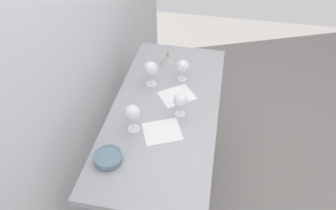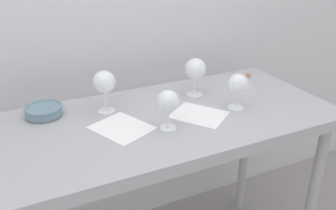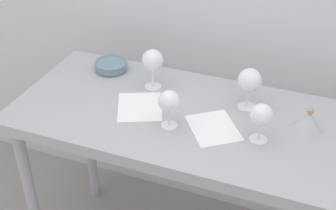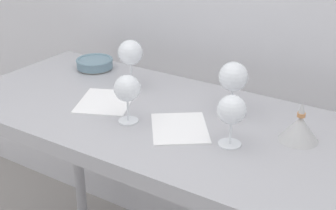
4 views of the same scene
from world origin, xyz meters
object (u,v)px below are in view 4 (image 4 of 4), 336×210
Objects in this scene: wine_glass_far_left at (130,54)px; tasting_sheet_lower at (105,102)px; tasting_sheet_upper at (180,128)px; decanter_funnel at (300,128)px; tasting_bowl at (95,63)px; wine_glass_near_center at (127,90)px; wine_glass_far_right at (233,78)px; wine_glass_near_right at (232,111)px.

tasting_sheet_lower is (0.01, -0.16, -0.12)m from wine_glass_far_left.
tasting_sheet_upper is 1.69× the size of decanter_funnel.
tasting_bowl is (-0.57, 0.27, 0.02)m from tasting_sheet_upper.
wine_glass_far_left is (-0.17, 0.24, 0.02)m from wine_glass_near_center.
tasting_sheet_upper is at bearing -114.23° from wine_glass_far_right.
tasting_bowl is at bearing 118.48° from tasting_sheet_upper.
decanter_funnel is at bearing 19.10° from wine_glass_near_center.
wine_glass_near_center is at bearing 159.49° from tasting_sheet_upper.
wine_glass_far_left reaches higher than tasting_bowl.
wine_glass_near_right is at bearing -139.84° from decanter_funnel.
wine_glass_near_center is 1.03× the size of tasting_bowl.
tasting_sheet_lower is (-0.40, -0.16, -0.12)m from wine_glass_far_right.
tasting_bowl is at bearing 173.15° from wine_glass_far_right.
wine_glass_far_left is 0.21m from tasting_sheet_lower.
wine_glass_far_right reaches higher than wine_glass_near_right.
wine_glass_far_left reaches higher than tasting_sheet_upper.
wine_glass_near_right is (0.09, -0.20, -0.02)m from wine_glass_far_right.
wine_glass_near_center is 1.01× the size of wine_glass_near_right.
wine_glass_near_center reaches higher than tasting_bowl.
wine_glass_near_right is at bearing -22.04° from wine_glass_far_left.
tasting_sheet_lower is 0.34m from tasting_bowl.
tasting_sheet_upper is (-0.08, -0.19, -0.12)m from wine_glass_far_right.
wine_glass_near_center is 0.89× the size of wine_glass_far_right.
tasting_sheet_lower is 0.66m from decanter_funnel.
wine_glass_far_left is 0.54m from wine_glass_near_right.
wine_glass_near_right is at bearing -28.49° from tasting_sheet_lower.
tasting_bowl is at bearing 142.44° from wine_glass_near_center.
wine_glass_far_right is at bearing 165.67° from decanter_funnel.
decanter_funnel is at bearing -14.33° from wine_glass_far_right.
wine_glass_far_right is 0.27m from decanter_funnel.
wine_glass_near_center reaches higher than tasting_sheet_lower.
wine_glass_near_right is 0.51m from tasting_sheet_lower.
tasting_bowl is at bearing 112.73° from tasting_sheet_lower.
wine_glass_far_right reaches higher than tasting_bowl.
tasting_sheet_lower is at bearing -43.35° from tasting_bowl.
wine_glass_far_right is 0.84× the size of tasting_sheet_upper.
wine_glass_near_center is 0.87× the size of wine_glass_far_left.
wine_glass_far_right is 0.45m from tasting_sheet_lower.
tasting_sheet_upper is at bearing -159.38° from decanter_funnel.
wine_glass_near_center is at bearing -50.10° from tasting_sheet_lower.
wine_glass_far_right is 0.83× the size of tasting_sheet_lower.
wine_glass_far_left is at bearing 178.92° from wine_glass_far_right.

